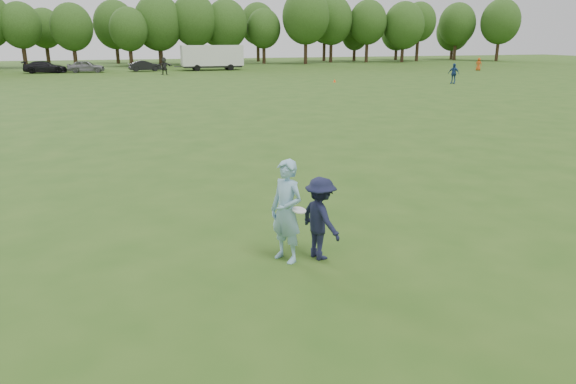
# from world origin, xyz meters

# --- Properties ---
(ground) EXTENTS (200.00, 200.00, 0.00)m
(ground) POSITION_xyz_m (0.00, 0.00, 0.00)
(ground) COLOR #294E15
(ground) RESTS_ON ground
(thrower) EXTENTS (0.79, 0.88, 2.03)m
(thrower) POSITION_xyz_m (-0.42, -0.03, 1.02)
(thrower) COLOR #83B1CB
(thrower) RESTS_ON ground
(defender) EXTENTS (0.88, 1.20, 1.66)m
(defender) POSITION_xyz_m (0.25, -0.12, 0.83)
(defender) COLOR #171A33
(defender) RESTS_ON ground
(player_far_b) EXTENTS (0.94, 1.17, 1.86)m
(player_far_b) POSITION_xyz_m (26.76, 33.59, 0.93)
(player_far_b) COLOR navy
(player_far_b) RESTS_ON ground
(player_far_c) EXTENTS (0.92, 0.95, 1.64)m
(player_far_c) POSITION_xyz_m (41.57, 49.34, 0.82)
(player_far_c) COLOR #C94E17
(player_far_c) RESTS_ON ground
(player_far_d) EXTENTS (1.93, 0.91, 2.00)m
(player_far_d) POSITION_xyz_m (1.64, 53.97, 1.00)
(player_far_d) COLOR #282828
(player_far_d) RESTS_ON ground
(car_d) EXTENTS (5.06, 2.25, 1.44)m
(car_d) POSITION_xyz_m (-12.02, 61.46, 0.72)
(car_d) COLOR black
(car_d) RESTS_ON ground
(car_e) EXTENTS (4.51, 2.18, 1.49)m
(car_e) POSITION_xyz_m (-7.29, 60.93, 0.74)
(car_e) COLOR slate
(car_e) RESTS_ON ground
(car_f) EXTENTS (4.21, 1.92, 1.34)m
(car_f) POSITION_xyz_m (-0.19, 61.28, 0.67)
(car_f) COLOR black
(car_f) RESTS_ON ground
(field_cone) EXTENTS (0.28, 0.28, 0.30)m
(field_cone) POSITION_xyz_m (16.59, 38.31, 0.15)
(field_cone) COLOR #FF490D
(field_cone) RESTS_ON ground
(disc_in_play) EXTENTS (0.32, 0.32, 0.09)m
(disc_in_play) POSITION_xyz_m (-0.23, -0.24, 1.09)
(disc_in_play) COLOR white
(disc_in_play) RESTS_ON ground
(cargo_trailer) EXTENTS (9.00, 2.75, 3.20)m
(cargo_trailer) POSITION_xyz_m (8.45, 60.89, 1.78)
(cargo_trailer) COLOR white
(cargo_trailer) RESTS_ON ground
(treeline) EXTENTS (130.35, 18.39, 11.74)m
(treeline) POSITION_xyz_m (2.81, 76.90, 6.26)
(treeline) COLOR #332114
(treeline) RESTS_ON ground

